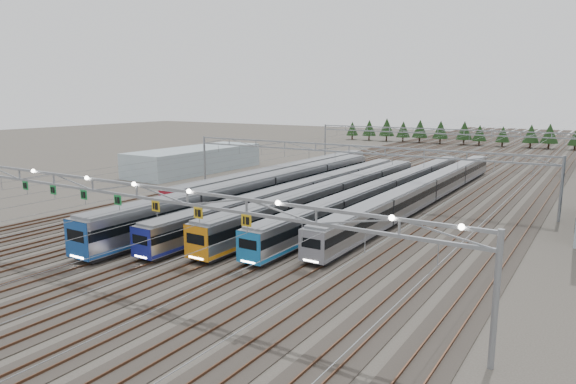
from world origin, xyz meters
The scene contains 13 objects.
ground centered at (0.00, 0.00, 0.00)m, with size 400.00×400.00×0.00m, color #47423A.
track_bed centered at (0.00, 100.00, 1.49)m, with size 54.00×260.00×5.42m.
train_a centered at (-11.25, 40.80, 2.18)m, with size 2.95×53.01×3.85m.
train_b centered at (-6.75, 28.32, 2.31)m, with size 3.16×59.31×4.13m.
train_c centered at (-2.25, 31.14, 1.92)m, with size 2.57×58.37×3.34m.
train_d centered at (2.25, 30.81, 2.08)m, with size 2.81×53.11×3.66m.
train_e centered at (6.75, 38.41, 1.93)m, with size 2.59×64.96×3.37m.
train_f centered at (11.25, 42.05, 1.94)m, with size 2.60×65.96×3.38m.
gantry_near centered at (-0.05, -0.12, 7.09)m, with size 56.36×0.61×8.08m.
gantry_mid centered at (0.00, 40.00, 6.39)m, with size 56.36×0.36×8.00m.
gantry_far centered at (0.00, 85.00, 6.39)m, with size 56.36×0.36×8.00m.
west_shed centered at (-37.67, 48.19, 2.35)m, with size 10.00×30.00×4.70m, color #94AAB1.
treeline centered at (2.25, 135.26, 4.23)m, with size 100.10×5.60×7.02m.
Camera 1 is at (32.46, -28.25, 14.93)m, focal length 32.00 mm.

